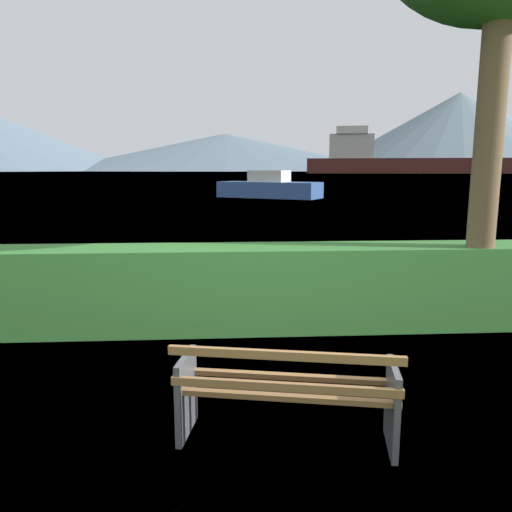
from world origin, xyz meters
TOP-DOWN VIEW (x-y plane):
  - ground_plane at (0.00, 0.00)m, footprint 1400.00×1400.00m
  - water_surface at (0.00, 308.42)m, footprint 620.00×620.00m
  - park_bench at (-0.01, -0.06)m, footprint 1.81×0.89m
  - hedge_row at (0.00, 2.85)m, footprint 11.86×0.84m
  - cargo_ship_large at (86.98, 227.24)m, footprint 114.53×39.75m
  - fishing_boat_near at (2.84, 33.65)m, footprint 7.98×6.21m
  - distant_hills at (-45.11, 555.66)m, footprint 931.66×454.40m

SIDE VIEW (x-z plane):
  - ground_plane at x=0.00m, z-range 0.00..0.00m
  - water_surface at x=0.00m, z-range 0.00..0.00m
  - park_bench at x=-0.01m, z-range -0.01..0.86m
  - hedge_row at x=0.00m, z-range 0.00..1.14m
  - fishing_boat_near at x=2.84m, z-range -0.27..1.78m
  - cargo_ship_large at x=86.98m, z-range -4.80..16.98m
  - distant_hills at x=-45.11m, z-range -7.42..82.17m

